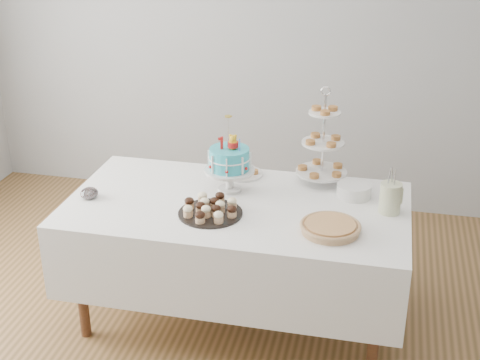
% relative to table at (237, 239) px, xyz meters
% --- Properties ---
extents(floor, '(5.00, 5.00, 0.00)m').
position_rel_table_xyz_m(floor, '(0.00, -0.30, -0.54)').
color(floor, brown).
rests_on(floor, ground).
extents(walls, '(5.04, 4.04, 2.70)m').
position_rel_table_xyz_m(walls, '(0.00, -0.30, 0.81)').
color(walls, '#9B9DA0').
rests_on(walls, floor).
extents(table, '(1.92, 1.02, 0.77)m').
position_rel_table_xyz_m(table, '(0.00, 0.00, 0.00)').
color(table, white).
rests_on(table, floor).
extents(birthday_cake, '(0.29, 0.29, 0.45)m').
position_rel_table_xyz_m(birthday_cake, '(-0.08, 0.16, 0.35)').
color(birthday_cake, silver).
rests_on(birthday_cake, table).
extents(cupcake_tray, '(0.35, 0.35, 0.08)m').
position_rel_table_xyz_m(cupcake_tray, '(-0.11, -0.16, 0.27)').
color(cupcake_tray, black).
rests_on(cupcake_tray, table).
extents(pie, '(0.32, 0.32, 0.05)m').
position_rel_table_xyz_m(pie, '(0.55, -0.22, 0.26)').
color(pie, tan).
rests_on(pie, table).
extents(tiered_stand, '(0.31, 0.31, 0.59)m').
position_rel_table_xyz_m(tiered_stand, '(0.43, 0.40, 0.48)').
color(tiered_stand, silver).
rests_on(tiered_stand, table).
extents(plate_stack, '(0.20, 0.20, 0.08)m').
position_rel_table_xyz_m(plate_stack, '(0.64, 0.24, 0.27)').
color(plate_stack, silver).
rests_on(plate_stack, table).
extents(pastry_plate, '(0.25, 0.25, 0.04)m').
position_rel_table_xyz_m(pastry_plate, '(-0.05, 0.40, 0.24)').
color(pastry_plate, silver).
rests_on(pastry_plate, table).
extents(jam_bowl_a, '(0.10, 0.10, 0.06)m').
position_rel_table_xyz_m(jam_bowl_a, '(-0.84, -0.11, 0.26)').
color(jam_bowl_a, silver).
rests_on(jam_bowl_a, table).
extents(jam_bowl_b, '(0.09, 0.09, 0.06)m').
position_rel_table_xyz_m(jam_bowl_b, '(-0.84, -0.12, 0.25)').
color(jam_bowl_b, silver).
rests_on(jam_bowl_b, table).
extents(utensil_pitcher, '(0.12, 0.12, 0.26)m').
position_rel_table_xyz_m(utensil_pitcher, '(0.84, 0.08, 0.32)').
color(utensil_pitcher, white).
rests_on(utensil_pitcher, table).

